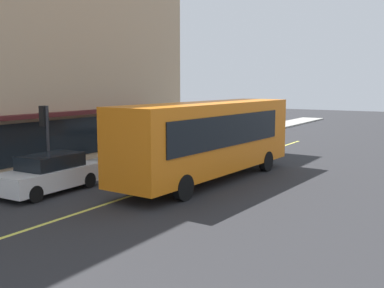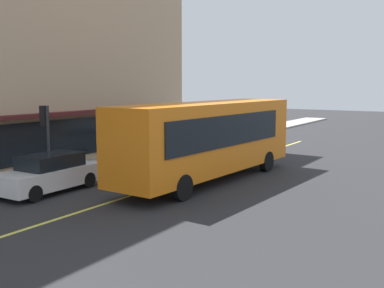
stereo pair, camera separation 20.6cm
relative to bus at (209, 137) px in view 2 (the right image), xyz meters
name	(u,v)px [view 2 (the right image)]	position (x,y,z in m)	size (l,w,h in m)	color
ground	(160,186)	(-2.10, 1.19, -1.99)	(120.00, 120.00, 0.00)	#28282B
sidewalk	(68,171)	(-2.10, 6.77, -1.91)	(80.00, 2.57, 0.15)	#9E9B93
lane_centre_stripe	(160,186)	(-2.10, 1.19, -1.98)	(36.00, 0.16, 0.01)	#D8D14C
bus	(209,137)	(0.00, 0.00, 0.00)	(11.25, 3.11, 3.50)	orange
traffic_light	(45,124)	(-3.74, 6.29, 0.55)	(0.30, 0.52, 3.20)	#2D2D33
car_silver	(177,147)	(4.02, 4.42, -1.24)	(4.31, 1.87, 1.52)	#B7BABF
car_white	(49,174)	(-5.27, 4.39, -1.24)	(4.34, 1.95, 1.52)	white
pedestrian_near_storefront	(181,127)	(9.13, 7.52, -0.71)	(0.34, 0.34, 1.86)	black
pedestrian_at_corner	(149,136)	(4.38, 6.70, -0.80)	(0.34, 0.34, 1.73)	black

